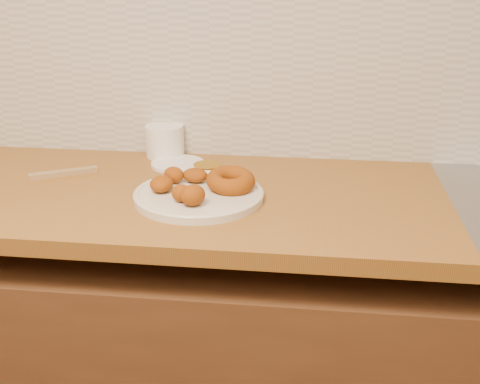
% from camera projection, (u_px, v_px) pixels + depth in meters
% --- Properties ---
extents(base_cabinet, '(3.60, 0.60, 0.77)m').
position_uv_depth(base_cabinet, '(238.00, 368.00, 1.64)').
color(base_cabinet, '#58341C').
rests_on(base_cabinet, floor).
extents(backsplash, '(3.60, 0.02, 0.60)m').
position_uv_depth(backsplash, '(251.00, 49.00, 1.62)').
color(backsplash, '#BAB4A8').
rests_on(backsplash, wall_back).
extents(donut_plate, '(0.30, 0.30, 0.02)m').
position_uv_depth(donut_plate, '(199.00, 195.00, 1.41)').
color(donut_plate, beige).
rests_on(donut_plate, butcher_block).
extents(ring_donut, '(0.17, 0.17, 0.05)m').
position_uv_depth(ring_donut, '(230.00, 180.00, 1.42)').
color(ring_donut, '#884100').
rests_on(ring_donut, donut_plate).
extents(fried_dough_chunks, '(0.16, 0.22, 0.05)m').
position_uv_depth(fried_dough_chunks, '(181.00, 184.00, 1.39)').
color(fried_dough_chunks, '#884100').
rests_on(fried_dough_chunks, donut_plate).
extents(plastic_tub, '(0.12, 0.12, 0.09)m').
position_uv_depth(plastic_tub, '(165.00, 141.00, 1.70)').
color(plastic_tub, white).
rests_on(plastic_tub, butcher_block).
extents(tub_lid, '(0.19, 0.19, 0.01)m').
position_uv_depth(tub_lid, '(178.00, 164.00, 1.64)').
color(tub_lid, white).
rests_on(tub_lid, butcher_block).
extents(brass_jar_lid, '(0.08, 0.08, 0.01)m').
position_uv_depth(brass_jar_lid, '(207.00, 167.00, 1.61)').
color(brass_jar_lid, '#BB8919').
rests_on(brass_jar_lid, butcher_block).
extents(wooden_utensil, '(0.16, 0.10, 0.01)m').
position_uv_depth(wooden_utensil, '(64.00, 173.00, 1.56)').
color(wooden_utensil, olive).
rests_on(wooden_utensil, butcher_block).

